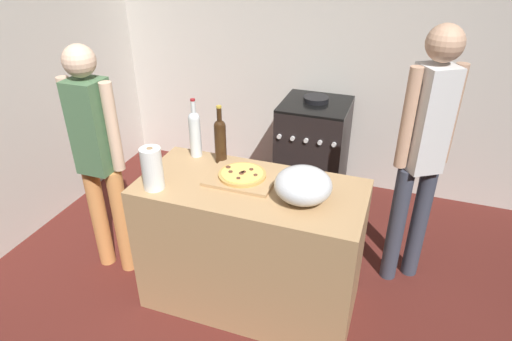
% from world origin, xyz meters
% --- Properties ---
extents(ground_plane, '(4.45, 3.11, 0.02)m').
position_xyz_m(ground_plane, '(0.00, 1.25, -0.01)').
color(ground_plane, '#511E19').
extents(kitchen_wall_rear, '(4.45, 0.10, 2.60)m').
position_xyz_m(kitchen_wall_rear, '(0.00, 2.56, 1.30)').
color(kitchen_wall_rear, beige).
rests_on(kitchen_wall_rear, ground_plane).
extents(kitchen_wall_left, '(0.10, 3.11, 2.60)m').
position_xyz_m(kitchen_wall_left, '(-1.98, 1.25, 1.30)').
color(kitchen_wall_left, beige).
rests_on(kitchen_wall_left, ground_plane).
extents(counter, '(1.33, 0.63, 0.89)m').
position_xyz_m(counter, '(-0.00, 0.75, 0.44)').
color(counter, tan).
rests_on(counter, ground_plane).
extents(cutting_board, '(0.40, 0.32, 0.02)m').
position_xyz_m(cutting_board, '(-0.08, 0.81, 0.90)').
color(cutting_board, tan).
rests_on(cutting_board, counter).
extents(pizza, '(0.28, 0.28, 0.03)m').
position_xyz_m(pizza, '(-0.08, 0.81, 0.92)').
color(pizza, tan).
rests_on(pizza, cutting_board).
extents(mixing_bowl, '(0.31, 0.31, 0.19)m').
position_xyz_m(mixing_bowl, '(0.32, 0.71, 0.98)').
color(mixing_bowl, '#B2B2B7').
rests_on(mixing_bowl, counter).
extents(paper_towel_roll, '(0.12, 0.12, 0.25)m').
position_xyz_m(paper_towel_roll, '(-0.51, 0.55, 1.01)').
color(paper_towel_roll, white).
rests_on(paper_towel_roll, counter).
extents(wine_bottle_clear, '(0.07, 0.07, 0.39)m').
position_xyz_m(wine_bottle_clear, '(-0.47, 1.00, 1.05)').
color(wine_bottle_clear, silver).
rests_on(wine_bottle_clear, counter).
extents(wine_bottle_amber, '(0.07, 0.07, 0.37)m').
position_xyz_m(wine_bottle_amber, '(-0.28, 0.98, 1.05)').
color(wine_bottle_amber, '#331E0F').
rests_on(wine_bottle_amber, counter).
extents(stove, '(0.56, 0.59, 0.95)m').
position_xyz_m(stove, '(0.06, 2.16, 0.46)').
color(stove, black).
rests_on(stove, ground_plane).
extents(person_in_stripes, '(0.38, 0.20, 1.62)m').
position_xyz_m(person_in_stripes, '(-1.05, 0.75, 0.93)').
color(person_in_stripes, '#D88C4C').
rests_on(person_in_stripes, ground_plane).
extents(person_in_red, '(0.32, 0.27, 1.75)m').
position_xyz_m(person_in_red, '(0.91, 1.34, 1.01)').
color(person_in_red, '#383D4C').
rests_on(person_in_red, ground_plane).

